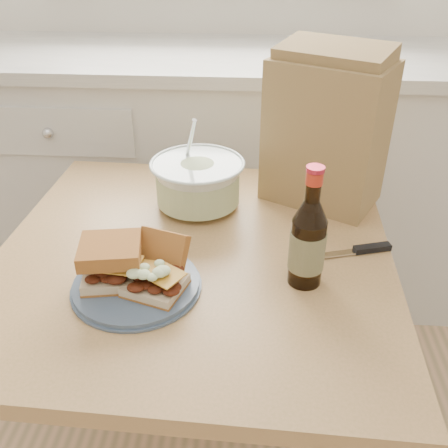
# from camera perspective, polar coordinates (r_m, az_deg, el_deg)

# --- Properties ---
(cabinet_run) EXTENTS (2.50, 0.64, 0.94)m
(cabinet_run) POSITION_cam_1_polar(r_m,az_deg,el_deg) (1.98, -1.19, 5.81)
(cabinet_run) COLOR silver
(cabinet_run) RESTS_ON ground
(dining_table) EXTENTS (0.89, 0.89, 0.71)m
(dining_table) POSITION_cam_1_polar(r_m,az_deg,el_deg) (1.16, -3.30, -7.35)
(dining_table) COLOR tan
(dining_table) RESTS_ON ground
(plate) EXTENTS (0.25, 0.25, 0.02)m
(plate) POSITION_cam_1_polar(r_m,az_deg,el_deg) (1.00, -9.96, -6.86)
(plate) COLOR #465871
(plate) RESTS_ON dining_table
(sandwich_left) EXTENTS (0.13, 0.12, 0.08)m
(sandwich_left) POSITION_cam_1_polar(r_m,az_deg,el_deg) (0.98, -12.71, -4.20)
(sandwich_left) COLOR beige
(sandwich_left) RESTS_ON plate
(sandwich_right) EXTENTS (0.13, 0.17, 0.09)m
(sandwich_right) POSITION_cam_1_polar(r_m,az_deg,el_deg) (0.97, -7.64, -5.25)
(sandwich_right) COLOR beige
(sandwich_right) RESTS_ON plate
(coleslaw_bowl) EXTENTS (0.23, 0.23, 0.23)m
(coleslaw_bowl) POSITION_cam_1_polar(r_m,az_deg,el_deg) (1.24, -3.00, 4.54)
(coleslaw_bowl) COLOR silver
(coleslaw_bowl) RESTS_ON dining_table
(beer_bottle) EXTENTS (0.07, 0.07, 0.25)m
(beer_bottle) POSITION_cam_1_polar(r_m,az_deg,el_deg) (0.97, 9.55, -1.97)
(beer_bottle) COLOR black
(beer_bottle) RESTS_ON dining_table
(knife) EXTENTS (0.20, 0.08, 0.01)m
(knife) POSITION_cam_1_polar(r_m,az_deg,el_deg) (1.12, 15.39, -2.87)
(knife) COLOR silver
(knife) RESTS_ON dining_table
(paper_bag) EXTENTS (0.32, 0.28, 0.35)m
(paper_bag) POSITION_cam_1_polar(r_m,az_deg,el_deg) (1.25, 11.59, 10.07)
(paper_bag) COLOR #9D7E4C
(paper_bag) RESTS_ON dining_table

